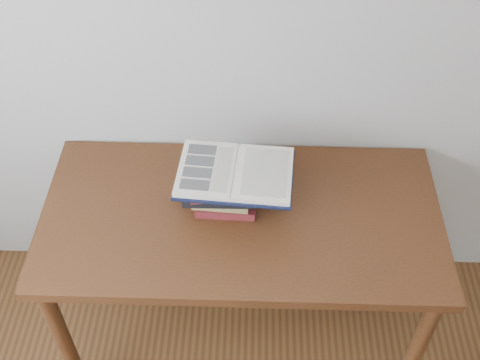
{
  "coord_description": "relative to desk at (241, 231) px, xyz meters",
  "views": [
    {
      "loc": [
        0.05,
        0.0,
        2.41
      ],
      "look_at": [
        0.0,
        1.39,
        0.93
      ],
      "focal_mm": 45.0,
      "sensor_mm": 36.0,
      "label": 1
    }
  ],
  "objects": [
    {
      "name": "desk",
      "position": [
        0.0,
        0.0,
        0.0
      ],
      "size": [
        1.43,
        0.72,
        0.77
      ],
      "color": "#4F2413",
      "rests_on": "ground"
    },
    {
      "name": "book_stack",
      "position": [
        -0.07,
        0.05,
        0.17
      ],
      "size": [
        0.26,
        0.2,
        0.15
      ],
      "color": "maroon",
      "rests_on": "desk"
    },
    {
      "name": "open_book",
      "position": [
        -0.02,
        0.04,
        0.26
      ],
      "size": [
        0.42,
        0.3,
        0.03
      ],
      "rotation": [
        0.0,
        0.0,
        -0.08
      ],
      "color": "black",
      "rests_on": "book_stack"
    }
  ]
}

